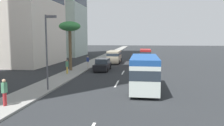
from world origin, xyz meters
TOP-DOWN VIEW (x-y plane):
  - ground_plane at (31.50, 0.00)m, footprint 198.00×198.00m
  - sidewalk_right at (31.50, 6.41)m, footprint 162.00×2.77m
  - lane_stripe_mid at (16.88, 0.00)m, footprint 3.20×0.16m
  - lane_stripe_far at (24.02, 0.00)m, footprint 3.20×0.16m
  - car_lead at (29.90, -2.93)m, footprint 4.53×1.94m
  - van_second at (37.54, -3.03)m, footprint 5.15×2.08m
  - minibus_third at (14.56, -2.65)m, footprint 6.84×2.39m
  - van_fourth at (34.89, 2.51)m, footprint 5.37×2.17m
  - car_fifth at (25.57, 2.98)m, footprint 4.60×1.91m
  - pedestrian_near_lamp at (27.81, 5.65)m, footprint 0.35×0.39m
  - pedestrian_mid_block at (21.40, 6.65)m, footprint 0.34×0.38m
  - pedestrian_by_tree at (8.33, 6.27)m, footprint 0.34×0.26m
  - palm_tree at (24.12, 7.11)m, footprint 2.84×2.84m
  - street_lamp at (12.97, 5.30)m, footprint 0.24×0.97m

SIDE VIEW (x-z plane):
  - ground_plane at x=31.50m, z-range 0.00..0.00m
  - lane_stripe_mid at x=16.88m, z-range 0.00..0.01m
  - lane_stripe_far at x=24.02m, z-range 0.00..0.01m
  - sidewalk_right at x=31.50m, z-range 0.00..0.15m
  - car_fifth at x=25.57m, z-range -0.04..1.60m
  - car_lead at x=29.90m, z-range -0.05..1.64m
  - pedestrian_near_lamp at x=27.81m, z-range 0.23..1.87m
  - pedestrian_mid_block at x=21.40m, z-range 0.24..1.94m
  - pedestrian_by_tree at x=8.33m, z-range 0.24..1.98m
  - van_fourth at x=34.89m, z-range 0.17..2.39m
  - van_second at x=37.54m, z-range 0.17..2.54m
  - minibus_third at x=14.56m, z-range 0.15..3.06m
  - street_lamp at x=12.97m, z-range 0.92..7.15m
  - palm_tree at x=24.12m, z-range 2.52..9.04m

